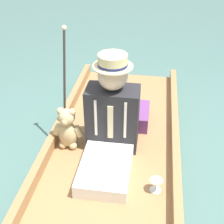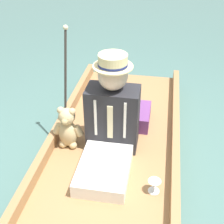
# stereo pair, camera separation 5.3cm
# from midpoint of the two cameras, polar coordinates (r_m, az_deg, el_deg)

# --- Properties ---
(ground_plane) EXTENTS (16.00, 16.00, 0.00)m
(ground_plane) POSITION_cam_midpoint_polar(r_m,az_deg,el_deg) (2.70, -0.65, -10.21)
(ground_plane) COLOR #476B66
(punt_boat) EXTENTS (1.09, 3.00, 0.25)m
(punt_boat) POSITION_cam_midpoint_polar(r_m,az_deg,el_deg) (2.64, -0.66, -8.88)
(punt_boat) COLOR #997047
(punt_boat) RESTS_ON ground_plane
(seat_cushion) EXTENTS (0.51, 0.36, 0.15)m
(seat_cushion) POSITION_cam_midpoint_polar(r_m,az_deg,el_deg) (2.94, 1.19, -0.46)
(seat_cushion) COLOR #6B3875
(seat_cushion) RESTS_ON punt_boat
(seated_person) EXTENTS (0.42, 0.79, 0.82)m
(seated_person) POSITION_cam_midpoint_polar(r_m,az_deg,el_deg) (2.45, -0.79, -1.63)
(seated_person) COLOR white
(seated_person) RESTS_ON punt_boat
(teddy_bear) EXTENTS (0.27, 0.16, 0.38)m
(teddy_bear) POSITION_cam_midpoint_polar(r_m,az_deg,el_deg) (2.60, -8.69, -3.10)
(teddy_bear) COLOR tan
(teddy_bear) RESTS_ON punt_boat
(wine_glass) EXTENTS (0.09, 0.09, 0.10)m
(wine_glass) POSITION_cam_midpoint_polar(r_m,az_deg,el_deg) (2.28, 7.38, -12.78)
(wine_glass) COLOR silver
(wine_glass) RESTS_ON punt_boat
(walking_cane) EXTENTS (0.04, 0.28, 0.93)m
(walking_cane) POSITION_cam_midpoint_polar(r_m,az_deg,el_deg) (2.66, -9.26, 6.67)
(walking_cane) COLOR #2D2823
(walking_cane) RESTS_ON punt_boat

